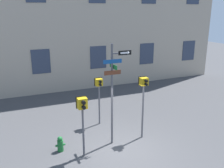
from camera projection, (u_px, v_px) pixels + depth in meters
ground_plane at (123, 150)px, 10.20m from camera, size 60.00×60.00×0.00m
street_sign_pole at (114, 87)px, 10.08m from camera, size 1.22×0.71×4.29m
pedestrian_signal_left at (83, 110)px, 9.25m from camera, size 0.41×0.40×2.45m
pedestrian_signal_right at (144, 92)px, 10.65m from camera, size 0.39×0.40×2.81m
pedestrian_signal_across at (99, 88)px, 12.06m from camera, size 0.39×0.40×2.38m
fire_hydrant at (60, 144)px, 10.08m from camera, size 0.40×0.24×0.65m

